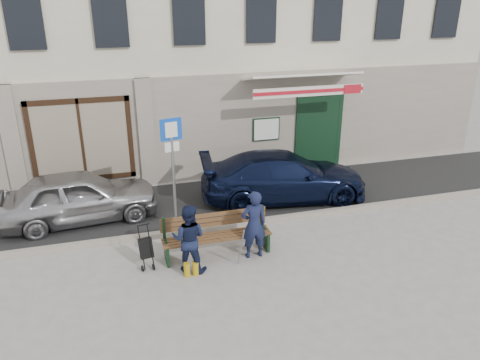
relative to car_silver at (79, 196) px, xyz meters
name	(u,v)px	position (x,y,z in m)	size (l,w,h in m)	color
ground	(238,259)	(3.34, -2.95, -0.66)	(80.00, 80.00, 0.00)	#9E9991
asphalt_lane	(208,202)	(3.34, 0.15, -0.66)	(60.00, 3.20, 0.01)	#282828
curb	(222,226)	(3.34, -1.45, -0.60)	(60.00, 0.18, 0.12)	#9E9384
building	(170,7)	(3.35, 5.50, 4.31)	(20.00, 8.27, 10.00)	beige
car_silver	(79,196)	(0.00, 0.00, 0.00)	(1.56, 3.89, 1.32)	#A8A8AC
car_navy	(284,176)	(5.46, -0.16, 0.01)	(1.88, 4.62, 1.34)	black
parking_sign	(173,156)	(2.27, -1.13, 1.22)	(0.51, 0.14, 2.79)	gray
bench	(215,236)	(2.90, -2.61, -0.20)	(2.40, 1.17, 0.98)	brown
man	(254,225)	(3.70, -2.90, 0.12)	(0.57, 0.37, 1.56)	#151B3A
woman	(189,238)	(2.25, -3.06, 0.08)	(0.72, 0.56, 1.49)	#141C39
stroller	(146,249)	(1.40, -2.67, -0.25)	(0.31, 0.42, 0.94)	black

